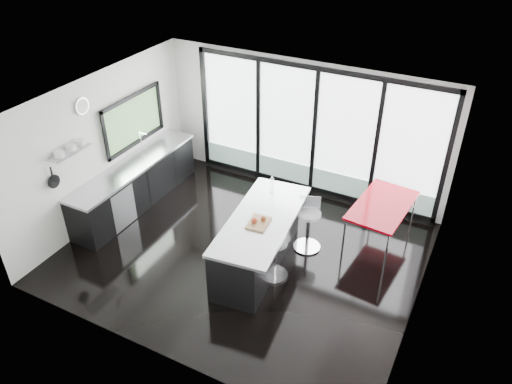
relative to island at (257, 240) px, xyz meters
The scene contains 11 objects.
floor 0.62m from the island, 160.44° to the left, with size 6.00×5.00×0.00m, color black.
ceiling 2.33m from the island, 160.44° to the left, with size 6.00×5.00×0.00m, color white.
wall_back 2.70m from the island, 91.63° to the left, with size 6.00×0.09×2.80m.
wall_front 2.57m from the island, 98.25° to the right, with size 6.00×0.00×2.80m, color silver.
wall_left 3.51m from the island, behind, with size 0.26×5.00×2.80m.
wall_right 2.81m from the island, ahead, with size 0.00×5.00×2.80m, color silver.
counter_cabinets 3.06m from the island, behind, with size 0.69×3.24×1.36m.
island is the anchor object (origin of this frame).
bar_stool_near 0.45m from the island, 21.90° to the right, with size 0.46×0.46×0.73m, color silver.
bar_stool_far 1.00m from the island, 52.00° to the left, with size 0.49×0.49×0.77m, color silver.
red_table 2.30m from the island, 42.48° to the left, with size 0.87×1.53×0.82m, color #95000B.
Camera 1 is at (3.37, -6.04, 5.77)m, focal length 35.00 mm.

